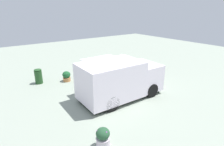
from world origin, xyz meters
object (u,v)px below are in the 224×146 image
object	(u,v)px
food_truck	(120,81)
person_customer	(155,70)
plaza_bench	(134,65)
planter_flowering_far	(67,76)
planter_flowering_side	(117,70)
planter_flowering_near	(103,137)
trash_bin	(38,76)

from	to	relation	value
food_truck	person_customer	world-z (taller)	food_truck
plaza_bench	person_customer	bearing A→B (deg)	-75.73
planter_flowering_far	planter_flowering_side	distance (m)	4.11
food_truck	planter_flowering_far	world-z (taller)	food_truck
food_truck	plaza_bench	world-z (taller)	food_truck
planter_flowering_near	planter_flowering_side	bearing A→B (deg)	48.37
planter_flowering_far	planter_flowering_near	bearing A→B (deg)	-102.79
planter_flowering_near	planter_flowering_far	bearing A→B (deg)	77.21
planter_flowering_side	trash_bin	xyz separation A→B (m)	(-5.76, 1.56, 0.24)
planter_flowering_near	planter_flowering_side	xyz separation A→B (m)	(5.65, 6.36, -0.12)
person_customer	trash_bin	xyz separation A→B (m)	(-8.08, 3.50, 0.18)
trash_bin	planter_flowering_side	bearing A→B (deg)	-15.15
planter_flowering_side	trash_bin	bearing A→B (deg)	164.85
person_customer	planter_flowering_near	xyz separation A→B (m)	(-7.97, -4.42, 0.05)
food_truck	planter_flowering_side	world-z (taller)	food_truck
food_truck	plaza_bench	xyz separation A→B (m)	(4.42, 3.54, -0.71)
person_customer	plaza_bench	distance (m)	2.02
person_customer	planter_flowering_side	size ratio (longest dim) A/B	1.53
planter_flowering_near	trash_bin	xyz separation A→B (m)	(-0.11, 7.92, 0.13)
food_truck	plaza_bench	size ratio (longest dim) A/B	3.05
food_truck	person_customer	xyz separation A→B (m)	(4.92, 1.59, -0.72)
planter_flowering_far	trash_bin	size ratio (longest dim) A/B	0.71
person_customer	planter_flowering_far	world-z (taller)	person_customer
person_customer	planter_flowering_side	bearing A→B (deg)	140.13
planter_flowering_side	planter_flowering_near	bearing A→B (deg)	-131.63
planter_flowering_far	planter_flowering_side	world-z (taller)	planter_flowering_far
person_customer	planter_flowering_side	distance (m)	3.03
person_customer	planter_flowering_side	world-z (taller)	person_customer
food_truck	planter_flowering_side	xyz separation A→B (m)	(2.59, 3.53, -0.79)
trash_bin	planter_flowering_far	bearing A→B (deg)	-23.96
food_truck	plaza_bench	bearing A→B (deg)	38.70
planter_flowering_side	food_truck	bearing A→B (deg)	-126.31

